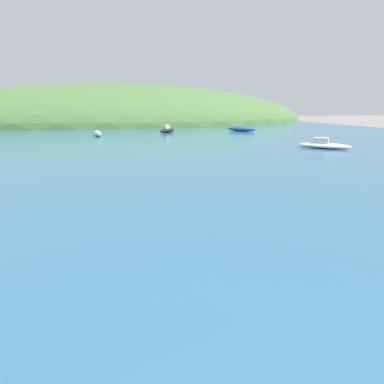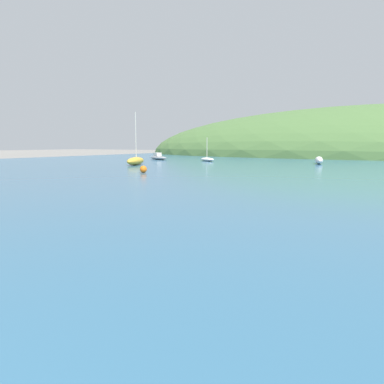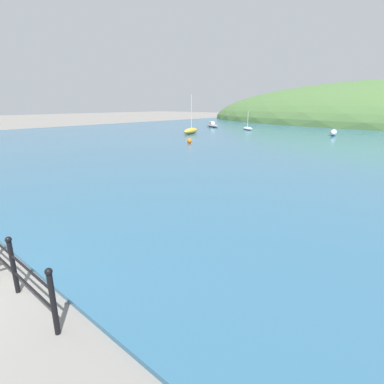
{
  "view_description": "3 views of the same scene",
  "coord_description": "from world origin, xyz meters",
  "px_view_note": "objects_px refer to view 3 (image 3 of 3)",
  "views": [
    {
      "loc": [
        -1.67,
        -0.03,
        3.44
      ],
      "look_at": [
        0.19,
        7.31,
        1.26
      ],
      "focal_mm": 28.0,
      "sensor_mm": 36.0,
      "label": 1
    },
    {
      "loc": [
        2.76,
        1.4,
        1.9
      ],
      "look_at": [
        -0.15,
        6.64,
        1.12
      ],
      "focal_mm": 35.0,
      "sensor_mm": 36.0,
      "label": 2
    },
    {
      "loc": [
        6.99,
        -0.08,
        3.62
      ],
      "look_at": [
        0.67,
        7.11,
        0.77
      ],
      "focal_mm": 28.0,
      "sensor_mm": 36.0,
      "label": 3
    }
  ],
  "objects_px": {
    "boat_nearest_quay": "(334,132)",
    "boat_blue_hull": "(248,128)",
    "boat_white_sailboat": "(212,125)",
    "mooring_buoy": "(189,141)",
    "boat_far_right": "(191,131)"
  },
  "relations": [
    {
      "from": "boat_nearest_quay",
      "to": "boat_blue_hull",
      "type": "bearing_deg",
      "value": 179.05
    },
    {
      "from": "boat_white_sailboat",
      "to": "mooring_buoy",
      "type": "bearing_deg",
      "value": -58.46
    },
    {
      "from": "boat_white_sailboat",
      "to": "boat_blue_hull",
      "type": "relative_size",
      "value": 1.47
    },
    {
      "from": "boat_white_sailboat",
      "to": "boat_nearest_quay",
      "type": "relative_size",
      "value": 1.44
    },
    {
      "from": "boat_far_right",
      "to": "boat_blue_hull",
      "type": "xyz_separation_m",
      "value": [
        2.25,
        9.27,
        -0.15
      ]
    },
    {
      "from": "boat_far_right",
      "to": "boat_blue_hull",
      "type": "height_order",
      "value": "boat_far_right"
    },
    {
      "from": "boat_white_sailboat",
      "to": "boat_blue_hull",
      "type": "distance_m",
      "value": 6.91
    },
    {
      "from": "boat_white_sailboat",
      "to": "boat_far_right",
      "type": "height_order",
      "value": "boat_far_right"
    },
    {
      "from": "boat_white_sailboat",
      "to": "mooring_buoy",
      "type": "xyz_separation_m",
      "value": [
        10.46,
        -17.04,
        -0.04
      ]
    },
    {
      "from": "boat_nearest_quay",
      "to": "boat_blue_hull",
      "type": "xyz_separation_m",
      "value": [
        -11.29,
        0.19,
        -0.13
      ]
    },
    {
      "from": "boat_white_sailboat",
      "to": "mooring_buoy",
      "type": "relative_size",
      "value": 8.59
    },
    {
      "from": "boat_blue_hull",
      "to": "mooring_buoy",
      "type": "distance_m",
      "value": 16.49
    },
    {
      "from": "boat_far_right",
      "to": "mooring_buoy",
      "type": "bearing_deg",
      "value": -49.31
    },
    {
      "from": "boat_nearest_quay",
      "to": "boat_blue_hull",
      "type": "relative_size",
      "value": 1.02
    },
    {
      "from": "boat_far_right",
      "to": "boat_blue_hull",
      "type": "distance_m",
      "value": 9.54
    }
  ]
}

